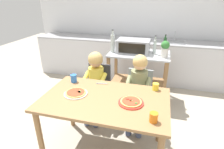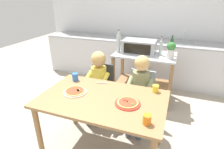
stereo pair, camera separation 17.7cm
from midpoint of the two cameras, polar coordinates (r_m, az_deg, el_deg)
name	(u,v)px [view 2 (the right image)]	position (r m, az deg, el deg)	size (l,w,h in m)	color
ground_plane	(127,106)	(3.25, 6.24, -9.74)	(10.48, 10.48, 0.00)	#A89E8C
back_wall_tiled	(150,15)	(4.34, 12.76, 17.47)	(4.94, 0.12, 2.70)	silver
kitchen_counter	(143,60)	(4.14, 10.80, 4.38)	(4.45, 0.60, 1.08)	silver
kitchen_island_cart	(144,69)	(3.28, 11.31, 1.56)	(1.02, 0.61, 0.85)	#B7BABF
toaster_oven	(139,47)	(3.20, 9.97, 8.50)	(0.55, 0.35, 0.22)	#999BA0
bottle_tall_green_wine	(161,48)	(3.15, 16.42, 7.92)	(0.05, 0.05, 0.31)	#ADB7B2
bottle_slim_sauce	(118,43)	(3.19, 3.61, 9.64)	(0.07, 0.07, 0.38)	#ADB7B2
bottle_clear_vinegar	(171,47)	(3.21, 19.39, 8.11)	(0.05, 0.05, 0.32)	#1E4723
potted_herb_plant	(171,50)	(3.01, 19.38, 7.21)	(0.13, 0.13, 0.26)	beige
dining_table	(103,106)	(2.05, -0.45, -9.79)	(1.35, 0.83, 0.76)	olive
dining_chair_left	(101,87)	(2.82, -1.65, -3.79)	(0.36, 0.36, 0.81)	#333338
dining_chair_right	(141,95)	(2.64, 10.75, -6.35)	(0.36, 0.36, 0.81)	gray
child_in_yellow_shirt	(97,77)	(2.64, -2.64, -0.92)	(0.32, 0.42, 1.03)	#424C6B
child_in_olive_shirt	(140,86)	(2.44, 10.61, -3.52)	(0.32, 0.42, 1.06)	#424C6B
pizza_plate_white	(75,91)	(2.12, -9.00, -5.20)	(0.26, 0.26, 0.03)	white
pizza_plate_red_rimmed	(128,103)	(1.90, 7.56, -8.78)	(0.26, 0.26, 0.03)	red
drinking_cup_orange	(147,119)	(1.66, 13.89, -13.42)	(0.08, 0.08, 0.09)	orange
drinking_cup_blue	(75,77)	(2.39, -9.24, -0.78)	(0.08, 0.08, 0.10)	blue
drinking_cup_yellow	(156,89)	(2.17, 15.61, -4.25)	(0.07, 0.07, 0.08)	yellow
serving_spoon	(102,83)	(2.29, -0.84, -2.71)	(0.01, 0.01, 0.14)	#B7BABF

